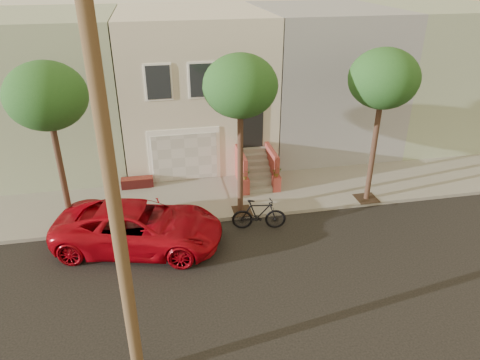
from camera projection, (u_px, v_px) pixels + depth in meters
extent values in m
plane|color=black|center=(234.00, 278.00, 14.40)|extent=(90.00, 90.00, 0.00)
cube|color=gray|center=(211.00, 198.00, 19.05)|extent=(40.00, 3.70, 0.15)
cube|color=beige|center=(193.00, 83.00, 22.57)|extent=(7.00, 8.00, 7.00)
cube|color=gray|center=(53.00, 89.00, 21.38)|extent=(6.50, 8.00, 7.00)
cube|color=gray|center=(319.00, 76.00, 23.75)|extent=(6.50, 8.00, 7.00)
cube|color=gray|center=(429.00, 71.00, 24.88)|extent=(6.50, 8.00, 7.00)
cube|color=white|center=(185.00, 155.00, 19.93)|extent=(3.20, 0.12, 2.50)
cube|color=silver|center=(185.00, 157.00, 19.93)|extent=(2.90, 0.06, 2.20)
cube|color=gray|center=(190.00, 198.00, 18.85)|extent=(3.20, 3.70, 0.02)
cube|color=maroon|center=(137.00, 182.00, 19.73)|extent=(1.40, 0.45, 0.44)
cube|color=black|center=(252.00, 126.00, 19.91)|extent=(1.00, 0.06, 2.00)
cube|color=#3F4751|center=(158.00, 82.00, 18.23)|extent=(1.00, 0.06, 1.40)
cube|color=white|center=(158.00, 82.00, 18.25)|extent=(1.15, 0.05, 1.55)
cube|color=#3F4751|center=(202.00, 80.00, 18.54)|extent=(1.00, 0.06, 1.40)
cube|color=white|center=(202.00, 80.00, 18.56)|extent=(1.15, 0.05, 1.55)
cube|color=#3F4751|center=(244.00, 78.00, 18.85)|extent=(1.00, 0.06, 1.40)
cube|color=white|center=(244.00, 78.00, 18.87)|extent=(1.15, 0.05, 1.55)
cube|color=gray|center=(260.00, 190.00, 19.38)|extent=(1.20, 0.28, 0.20)
cube|color=gray|center=(259.00, 183.00, 19.54)|extent=(1.20, 0.28, 0.20)
cube|color=gray|center=(258.00, 176.00, 19.69)|extent=(1.20, 0.28, 0.20)
cube|color=gray|center=(256.00, 169.00, 19.85)|extent=(1.20, 0.28, 0.20)
cube|color=gray|center=(255.00, 163.00, 20.00)|extent=(1.20, 0.28, 0.20)
cube|color=gray|center=(254.00, 156.00, 20.16)|extent=(1.20, 0.28, 0.20)
cube|color=gray|center=(252.00, 150.00, 20.31)|extent=(1.20, 0.28, 0.20)
cube|color=brown|center=(241.00, 169.00, 19.68)|extent=(0.18, 1.96, 1.60)
cube|color=brown|center=(271.00, 166.00, 19.92)|extent=(0.18, 1.96, 1.60)
cube|color=brown|center=(245.00, 186.00, 19.11)|extent=(0.35, 0.35, 0.70)
imported|color=#194418|center=(245.00, 174.00, 18.85)|extent=(0.40, 0.35, 0.45)
cube|color=brown|center=(276.00, 184.00, 19.35)|extent=(0.35, 0.35, 0.70)
imported|color=#194418|center=(277.00, 172.00, 19.10)|extent=(0.41, 0.35, 0.45)
cube|color=#2D2116|center=(73.00, 228.00, 16.79)|extent=(0.90, 0.90, 0.02)
cylinder|color=#39251A|center=(63.00, 179.00, 15.84)|extent=(0.22, 0.22, 4.20)
ellipsoid|color=#194418|center=(46.00, 96.00, 14.47)|extent=(2.70, 2.57, 2.29)
cube|color=#2D2116|center=(240.00, 211.00, 17.92)|extent=(0.90, 0.90, 0.02)
cylinder|color=#39251A|center=(240.00, 164.00, 16.98)|extent=(0.22, 0.22, 4.20)
ellipsoid|color=#194418|center=(240.00, 86.00, 15.60)|extent=(2.70, 2.57, 2.29)
cube|color=#2D2116|center=(366.00, 198.00, 18.87)|extent=(0.90, 0.90, 0.02)
cylinder|color=#39251A|center=(373.00, 153.00, 17.93)|extent=(0.22, 0.22, 4.20)
ellipsoid|color=#194418|center=(384.00, 79.00, 16.56)|extent=(2.70, 2.57, 2.29)
cylinder|color=#4A3822|center=(114.00, 201.00, 8.82)|extent=(0.30, 0.30, 10.00)
imported|color=#A10611|center=(139.00, 227.00, 15.66)|extent=(6.37, 4.08, 1.64)
imported|color=black|center=(259.00, 214.00, 16.79)|extent=(2.14, 0.92, 1.25)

